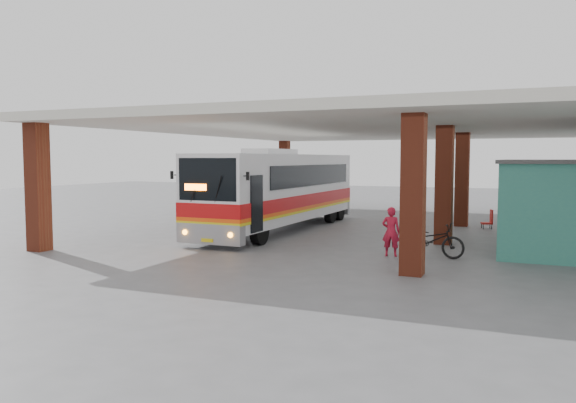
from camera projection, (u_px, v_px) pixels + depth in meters
The scene contains 7 objects.
ground at pixel (340, 251), 19.16m from camera, with size 90.00×90.00×0.00m, color #515154.
brick_columns at pixel (412, 182), 23.01m from camera, with size 20.10×21.60×4.35m.
canopy_roof at pixel (398, 128), 24.58m from camera, with size 21.00×23.00×0.30m, color silver.
coach_bus at pixel (280, 190), 24.63m from camera, with size 2.68×12.24×3.55m.
motorcycle at pixel (431, 240), 17.92m from camera, with size 0.74×2.12×1.11m, color black.
pedestrian at pixel (391, 232), 18.06m from camera, with size 0.58×0.38×1.60m, color #B7162E.
red_chair at pixel (489, 220), 25.15m from camera, with size 0.56×0.56×0.87m.
Camera 1 is at (5.83, -18.14, 3.15)m, focal length 35.00 mm.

